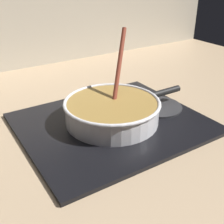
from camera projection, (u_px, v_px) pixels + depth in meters
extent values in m
cube|color=#9E8466|center=(102.00, 149.00, 0.83)|extent=(2.40, 1.60, 0.04)
cube|color=#B2A893|center=(11.00, 10.00, 1.29)|extent=(2.40, 0.02, 0.55)
cube|color=black|center=(112.00, 123.00, 0.91)|extent=(0.56, 0.48, 0.01)
torus|color=#592D0C|center=(112.00, 120.00, 0.91)|extent=(0.17, 0.17, 0.01)
cylinder|color=#262628|center=(158.00, 106.00, 1.00)|extent=(0.17, 0.17, 0.01)
cylinder|color=silver|center=(112.00, 112.00, 0.90)|extent=(0.29, 0.29, 0.07)
cylinder|color=olive|center=(112.00, 111.00, 0.89)|extent=(0.28, 0.28, 0.06)
torus|color=silver|center=(112.00, 102.00, 0.88)|extent=(0.30, 0.30, 0.01)
cylinder|color=black|center=(164.00, 92.00, 0.99)|extent=(0.13, 0.02, 0.02)
cylinder|color=#E5CC7A|center=(113.00, 105.00, 0.89)|extent=(0.04, 0.04, 0.01)
cylinder|color=#EDD88C|center=(123.00, 94.00, 0.96)|extent=(0.03, 0.03, 0.01)
cylinder|color=#E5CC7A|center=(123.00, 102.00, 0.90)|extent=(0.03, 0.03, 0.01)
cylinder|color=beige|center=(132.00, 98.00, 0.94)|extent=(0.03, 0.03, 0.01)
cylinder|color=#EDD88C|center=(143.00, 101.00, 0.91)|extent=(0.03, 0.03, 0.01)
cylinder|color=#E5CC7A|center=(113.00, 111.00, 0.85)|extent=(0.03, 0.03, 0.01)
cylinder|color=beige|center=(142.00, 106.00, 0.88)|extent=(0.04, 0.04, 0.01)
cylinder|color=maroon|center=(119.00, 66.00, 0.91)|extent=(0.12, 0.11, 0.22)
cube|color=brown|center=(114.00, 105.00, 0.90)|extent=(0.05, 0.05, 0.01)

